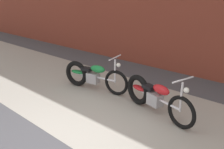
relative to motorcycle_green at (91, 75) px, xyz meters
The scene contains 5 objects.
ground_plane 2.65m from the motorcycle_green, 52.59° to the right, with size 80.00×80.00×0.00m, color #47474C.
sidewalk_slab 1.67m from the motorcycle_green, 11.73° to the right, with size 36.00×3.50×0.01m, color #9E998E.
brick_building_wall 3.99m from the motorcycle_green, 62.97° to the left, with size 36.00×0.50×4.61m, color brown.
motorcycle_green is the anchor object (origin of this frame).
motorcycle_red 1.99m from the motorcycle_green, ahead, with size 1.97×0.75×1.03m.
Camera 1 is at (2.90, -2.16, 2.59)m, focal length 38.22 mm.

